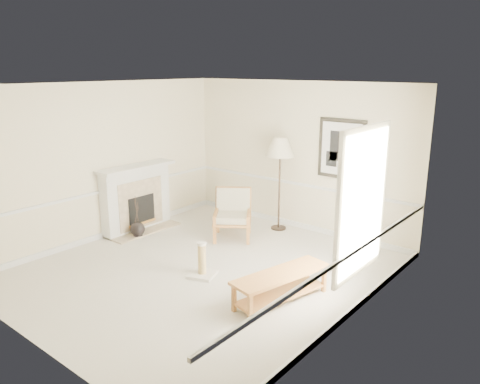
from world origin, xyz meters
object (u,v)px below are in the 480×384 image
(floor_vase, at_px, (138,229))
(scratching_post, at_px, (202,266))
(armchair, at_px, (233,211))
(floor_lamp, at_px, (280,149))
(bench, at_px, (281,282))

(floor_vase, xyz_separation_m, scratching_post, (2.15, -0.47, 0.02))
(armchair, distance_m, floor_lamp, 1.50)
(floor_vase, bearing_deg, armchair, 40.62)
(armchair, height_order, bench, armchair)
(bench, bearing_deg, floor_lamp, 125.26)
(floor_vase, relative_size, floor_lamp, 0.45)
(armchair, bearing_deg, scratching_post, -101.47)
(armchair, distance_m, scratching_post, 1.85)
(floor_vase, distance_m, scratching_post, 2.20)
(floor_vase, relative_size, bench, 0.53)
(floor_vase, height_order, floor_lamp, floor_lamp)
(armchair, bearing_deg, bench, -71.83)
(scratching_post, bearing_deg, bench, 4.37)
(bench, xyz_separation_m, scratching_post, (-1.40, -0.11, -0.11))
(floor_lamp, relative_size, scratching_post, 3.32)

